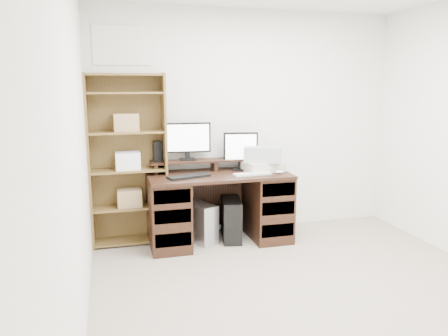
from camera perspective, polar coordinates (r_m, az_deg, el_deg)
name	(u,v)px	position (r m, az deg, el deg)	size (l,w,h in m)	color
room	(332,146)	(3.20, 13.98, 2.74)	(3.54, 4.04, 2.54)	#A19280
desk	(219,206)	(4.73, -0.67, -5.02)	(1.50, 0.70, 0.75)	black
riser_shelf	(214,162)	(4.82, -1.30, 0.83)	(1.40, 0.22, 0.12)	black
monitor_wide	(187,139)	(4.77, -4.83, 3.77)	(0.51, 0.14, 0.41)	black
monitor_small	(241,149)	(4.83, 2.19, 2.44)	(0.38, 0.17, 0.42)	black
speaker	(157,151)	(4.73, -8.70, 2.19)	(0.09, 0.09, 0.22)	black
keyboard_black	(189,176)	(4.46, -4.62, -1.10)	(0.44, 0.15, 0.02)	black
keyboard_white	(252,174)	(4.59, 3.68, -0.78)	(0.40, 0.12, 0.02)	silver
mouse	(279,172)	(4.67, 7.25, -0.52)	(0.09, 0.06, 0.04)	silver
printer	(263,166)	(4.82, 5.09, 0.27)	(0.41, 0.31, 0.10)	beige
basket	(263,154)	(4.79, 5.11, 1.86)	(0.39, 0.28, 0.17)	#A7ADB2
tower_silver	(200,222)	(4.77, -3.11, -7.09)	(0.19, 0.43, 0.43)	#ACAFB3
tower_black	(231,219)	(4.82, 0.97, -6.74)	(0.28, 0.48, 0.45)	black
bookshelf	(128,159)	(4.69, -12.48, 1.20)	(0.80, 0.30, 1.80)	brown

